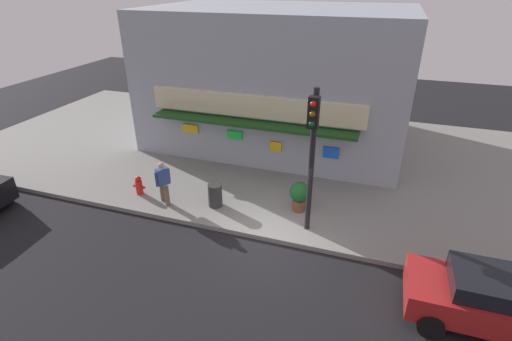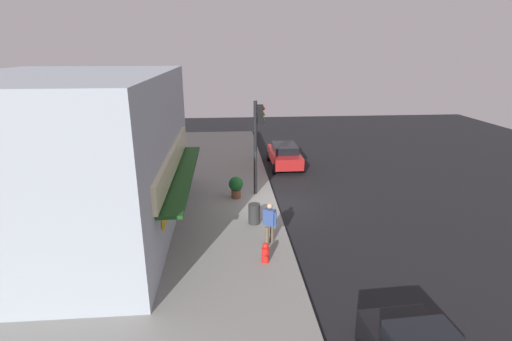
{
  "view_description": "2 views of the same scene",
  "coord_description": "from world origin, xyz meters",
  "px_view_note": "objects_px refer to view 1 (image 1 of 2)",
  "views": [
    {
      "loc": [
        3.03,
        -9.97,
        7.96
      ],
      "look_at": [
        -0.75,
        1.2,
        1.96
      ],
      "focal_mm": 27.16,
      "sensor_mm": 36.0,
      "label": 1
    },
    {
      "loc": [
        -17.43,
        2.44,
        7.52
      ],
      "look_at": [
        1.39,
        0.9,
        1.38
      ],
      "focal_mm": 26.4,
      "sensor_mm": 36.0,
      "label": 2
    }
  ],
  "objects_px": {
    "pedestrian": "(163,181)",
    "potted_plant_by_doorway": "(300,195)",
    "traffic_light": "(312,145)",
    "fire_hydrant": "(139,185)",
    "trash_can": "(215,195)",
    "parked_car_red": "(496,300)"
  },
  "relations": [
    {
      "from": "trash_can",
      "to": "pedestrian",
      "type": "relative_size",
      "value": 0.52
    },
    {
      "from": "traffic_light",
      "to": "pedestrian",
      "type": "height_order",
      "value": "traffic_light"
    },
    {
      "from": "traffic_light",
      "to": "trash_can",
      "type": "xyz_separation_m",
      "value": [
        -3.56,
        0.44,
        -2.7
      ]
    },
    {
      "from": "trash_can",
      "to": "potted_plant_by_doorway",
      "type": "distance_m",
      "value": 3.12
    },
    {
      "from": "fire_hydrant",
      "to": "potted_plant_by_doorway",
      "type": "distance_m",
      "value": 6.3
    },
    {
      "from": "pedestrian",
      "to": "parked_car_red",
      "type": "relative_size",
      "value": 0.41
    },
    {
      "from": "trash_can",
      "to": "pedestrian",
      "type": "bearing_deg",
      "value": -166.51
    },
    {
      "from": "fire_hydrant",
      "to": "trash_can",
      "type": "xyz_separation_m",
      "value": [
        3.2,
        0.16,
        0.08
      ]
    },
    {
      "from": "parked_car_red",
      "to": "pedestrian",
      "type": "bearing_deg",
      "value": 168.07
    },
    {
      "from": "fire_hydrant",
      "to": "traffic_light",
      "type": "bearing_deg",
      "value": -2.41
    },
    {
      "from": "potted_plant_by_doorway",
      "to": "parked_car_red",
      "type": "bearing_deg",
      "value": -30.75
    },
    {
      "from": "pedestrian",
      "to": "potted_plant_by_doorway",
      "type": "height_order",
      "value": "pedestrian"
    },
    {
      "from": "pedestrian",
      "to": "potted_plant_by_doorway",
      "type": "xyz_separation_m",
      "value": [
        4.91,
        1.16,
        -0.3
      ]
    },
    {
      "from": "parked_car_red",
      "to": "trash_can",
      "type": "bearing_deg",
      "value": 162.89
    },
    {
      "from": "fire_hydrant",
      "to": "pedestrian",
      "type": "xyz_separation_m",
      "value": [
        1.33,
        -0.29,
        0.58
      ]
    },
    {
      "from": "traffic_light",
      "to": "fire_hydrant",
      "type": "height_order",
      "value": "traffic_light"
    },
    {
      "from": "fire_hydrant",
      "to": "potted_plant_by_doorway",
      "type": "bearing_deg",
      "value": 7.9
    },
    {
      "from": "fire_hydrant",
      "to": "parked_car_red",
      "type": "height_order",
      "value": "parked_car_red"
    },
    {
      "from": "traffic_light",
      "to": "potted_plant_by_doorway",
      "type": "relative_size",
      "value": 4.34
    },
    {
      "from": "traffic_light",
      "to": "trash_can",
      "type": "bearing_deg",
      "value": 172.96
    },
    {
      "from": "fire_hydrant",
      "to": "parked_car_red",
      "type": "xyz_separation_m",
      "value": [
        11.96,
        -2.54,
        0.25
      ]
    },
    {
      "from": "trash_can",
      "to": "pedestrian",
      "type": "height_order",
      "value": "pedestrian"
    }
  ]
}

